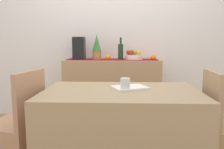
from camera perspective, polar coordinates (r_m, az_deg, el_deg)
room_wall_rear at (r=3.51m, az=-0.03°, el=11.58°), size 6.40×0.06×2.70m
sideboard_console at (r=3.32m, az=0.03°, el=-3.96°), size 1.34×0.42×0.89m
table_runner at (r=3.26m, az=0.03°, el=3.74°), size 1.26×0.32×0.01m
fruit_bowl at (r=3.26m, az=5.47°, el=4.29°), size 0.24×0.24×0.06m
apple_center at (r=3.22m, az=6.68°, el=5.35°), size 0.07×0.07×0.07m
apple_upper at (r=3.22m, az=4.89°, el=5.41°), size 0.07×0.07×0.07m
apple_rear at (r=3.31m, az=5.66°, el=5.50°), size 0.07×0.07×0.07m
apple_right at (r=3.27m, az=4.14°, el=5.45°), size 0.07×0.07×0.07m
wine_bottle at (r=3.25m, az=2.15°, el=5.73°), size 0.07×0.07×0.31m
coffee_maker at (r=3.30m, az=-8.12°, el=6.41°), size 0.16×0.18×0.32m
potted_plant at (r=3.26m, az=-3.76°, el=6.78°), size 0.13×0.13×0.35m
orange_loose_far at (r=3.19m, az=-1.02°, el=4.27°), size 0.08×0.08×0.08m
orange_loose_end at (r=3.23m, az=10.12°, el=4.23°), size 0.08×0.08×0.08m
dining_table at (r=2.02m, az=2.21°, el=-14.28°), size 1.28×0.80×0.74m
open_book at (r=1.97m, az=4.39°, el=-3.26°), size 0.34×0.30×0.02m
coffee_cup at (r=1.90m, az=3.27°, el=-2.42°), size 0.08×0.08×0.10m
chair_near_window at (r=2.24m, az=-22.58°, el=-15.39°), size 0.48×0.48×0.90m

